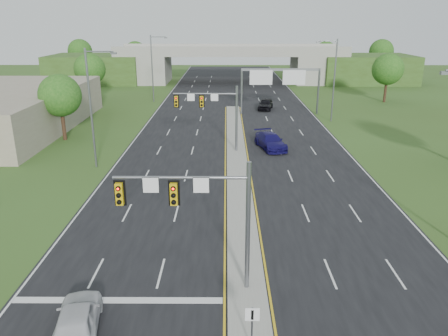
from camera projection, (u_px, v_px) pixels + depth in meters
ground at (247, 289)px, 22.75m from camera, size 240.00×240.00×0.00m
road at (235, 130)px, 55.89m from camera, size 24.00×160.00×0.02m
median at (237, 157)px, 44.50m from camera, size 2.00×54.00×0.16m
lane_markings at (230, 142)px, 50.13m from camera, size 23.72×160.00×0.01m
signal_mast_near at (202, 207)px, 21.17m from camera, size 6.62×0.60×7.00m
signal_mast_far at (215, 108)px, 44.85m from camera, size 6.62×0.60×7.00m
keep_right_sign at (252, 322)px, 17.98m from camera, size 0.60×0.13×2.20m
sign_gantry at (279, 78)px, 63.57m from camera, size 11.58×0.44×6.67m
overpass at (231, 66)px, 97.36m from camera, size 80.00×14.00×8.10m
lightpole_l_mid at (92, 103)px, 39.79m from camera, size 2.85×0.25×11.00m
lightpole_l_far at (153, 66)px, 72.93m from camera, size 2.85×0.25×11.00m
lightpole_r_far at (333, 77)px, 58.60m from camera, size 2.85×0.25×11.00m
tree_l_near at (60, 96)px, 49.58m from camera, size 4.80×4.80×7.60m
tree_l_mid at (90, 69)px, 73.17m from camera, size 5.20×5.20×8.12m
tree_r_mid at (388, 69)px, 72.94m from camera, size 5.20×5.20×8.12m
tree_back_a at (80, 51)px, 110.05m from camera, size 6.00×6.00×8.85m
tree_back_b at (135, 53)px, 110.09m from camera, size 5.60×5.60×8.32m
tree_back_c at (326, 53)px, 109.88m from camera, size 5.60×5.60×8.32m
tree_back_d at (381, 51)px, 109.71m from camera, size 6.00×6.00×8.85m
car_white at (77, 320)px, 19.20m from camera, size 2.63×4.89×1.58m
car_far_b at (270, 141)px, 47.39m from camera, size 3.66×6.08×1.65m
car_far_c at (266, 104)px, 68.26m from camera, size 2.95×5.22×1.67m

